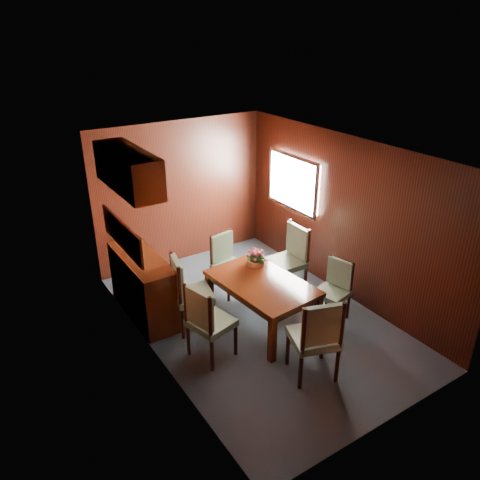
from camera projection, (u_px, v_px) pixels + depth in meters
ground at (257, 319)px, 6.56m from camera, size 4.50×4.50×0.00m
room_shell at (238, 205)px, 6.06m from camera, size 3.06×4.52×2.41m
sideboard at (143, 285)px, 6.51m from camera, size 0.48×1.40×0.90m
dining_table at (262, 288)px, 6.21m from camera, size 1.03×1.53×0.68m
chair_left_near at (206, 319)px, 5.58m from camera, size 0.57×0.59×1.03m
chair_left_far at (187, 290)px, 6.14m from camera, size 0.59×0.60×1.07m
chair_right_near at (335, 286)px, 6.42m from camera, size 0.48×0.49×0.88m
chair_right_far at (291, 255)px, 7.03m from camera, size 0.50×0.52×1.07m
chair_head at (317, 335)px, 5.24m from camera, size 0.64×0.63×1.08m
chair_foot at (227, 260)px, 7.06m from camera, size 0.52×0.50×0.94m
flower_centerpiece at (256, 257)px, 6.53m from camera, size 0.26×0.26×0.26m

